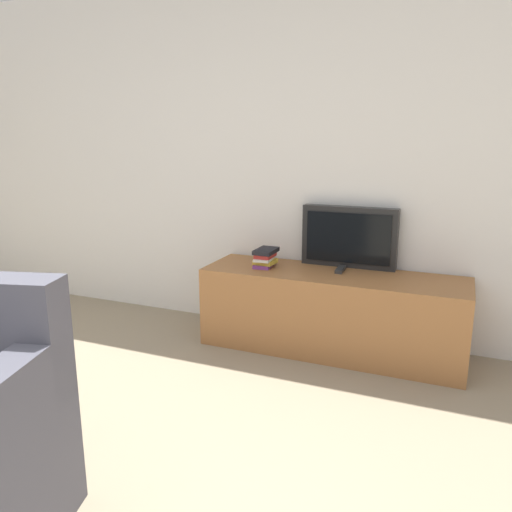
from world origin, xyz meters
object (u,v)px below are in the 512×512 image
Objects in this scene: tv_stand at (331,312)px; television at (349,237)px; remote_on_stand at (340,269)px; book_stack at (265,258)px.

television reaches higher than tv_stand.
television is 0.25m from remote_on_stand.
book_stack is (-0.54, -0.24, -0.15)m from television.
book_stack is at bearing -156.61° from television.
television reaches higher than remote_on_stand.
tv_stand is 0.30m from remote_on_stand.
remote_on_stand is at bearing -97.55° from television.
television is at bearing 23.39° from book_stack.
tv_stand is 0.54m from television.
remote_on_stand is at bearing 9.85° from book_stack.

